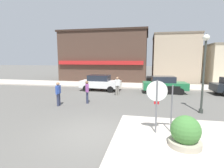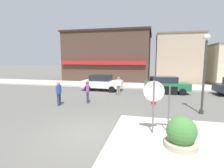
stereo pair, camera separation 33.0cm
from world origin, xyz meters
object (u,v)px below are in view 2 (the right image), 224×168
Objects in this scene: planter at (181,136)px; pedestrian_crossing_near at (59,93)px; pedestrian_kerb_side at (118,86)px; one_way_sign at (169,104)px; pedestrian_crossing_far at (88,91)px; stop_sign at (154,100)px; lamp_post at (205,62)px; parked_car_nearest at (102,83)px; parked_car_second at (166,85)px.

planter is 0.76× the size of pedestrian_crossing_near.
pedestrian_kerb_side is at bearing 52.25° from pedestrian_crossing_near.
one_way_sign reaches higher than pedestrian_crossing_far.
pedestrian_crossing_near is 1.00× the size of pedestrian_crossing_far.
one_way_sign reaches higher than pedestrian_kerb_side.
lamp_post reaches higher than stop_sign.
pedestrian_crossing_near is at bearing -147.31° from pedestrian_crossing_far.
parked_car_nearest is at bearing 120.42° from one_way_sign.
pedestrian_crossing_far is at bearing 32.69° from pedestrian_crossing_near.
pedestrian_crossing_near is at bearing -127.75° from pedestrian_kerb_side.
lamp_post is 2.82× the size of pedestrian_kerb_side.
stop_sign reaches higher than one_way_sign.
parked_car_nearest is (-7.77, 6.08, -2.15)m from lamp_post.
planter is at bearing -46.06° from stop_sign.
pedestrian_crossing_near is (-6.84, 3.35, -0.46)m from one_way_sign.
parked_car_second is 2.57× the size of pedestrian_crossing_near.
lamp_post is at bearing -75.55° from parked_car_second.
stop_sign is 1.65m from planter.
pedestrian_crossing_far is 1.00× the size of pedestrian_kerb_side.
pedestrian_crossing_far is at bearing 134.70° from stop_sign.
pedestrian_kerb_side is (1.63, 3.19, 0.00)m from pedestrian_crossing_far.
one_way_sign is 1.71× the size of planter.
lamp_post reaches higher than parked_car_nearest.
stop_sign is at bearing 133.94° from planter.
lamp_post reaches higher than parked_car_second.
lamp_post is 2.82× the size of pedestrian_crossing_far.
one_way_sign is at bearing -40.43° from pedestrian_crossing_far.
stop_sign reaches higher than parked_car_nearest.
parked_car_nearest reaches higher than planter.
one_way_sign is at bearing -59.58° from parked_car_nearest.
parked_car_second is at bearing 86.59° from one_way_sign.
stop_sign is at bearing -96.90° from parked_car_second.
planter is at bearing -66.20° from pedestrian_kerb_side.
pedestrian_crossing_near is at bearing -178.87° from lamp_post.
pedestrian_kerb_side is (-3.87, 8.77, 0.31)m from planter.
pedestrian_kerb_side is at bearing 115.02° from one_way_sign.
pedestrian_crossing_near is (-7.16, 4.52, 0.31)m from planter.
one_way_sign is (0.61, 0.20, -0.19)m from stop_sign.
pedestrian_crossing_near is (-6.22, 3.55, -0.65)m from stop_sign.
parked_car_second is 2.57× the size of pedestrian_crossing_far.
parked_car_second is (0.25, 10.75, 0.25)m from planter.
pedestrian_kerb_side is (-5.68, 4.07, -2.09)m from lamp_post.
one_way_sign is 8.40m from pedestrian_kerb_side.
stop_sign is 1.10× the size of one_way_sign.
parked_car_nearest is (-5.03, 9.80, -0.71)m from stop_sign.
pedestrian_crossing_far is at bearing 173.08° from lamp_post.
pedestrian_crossing_far is at bearing 139.57° from one_way_sign.
stop_sign is 1.88× the size of planter.
parked_car_second is at bearing 88.68° from planter.
lamp_post reaches higher than one_way_sign.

